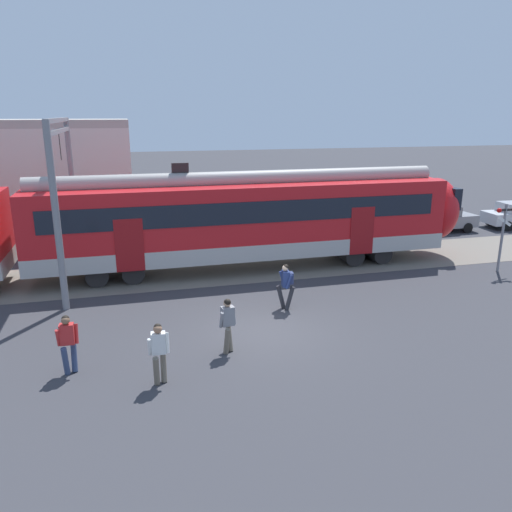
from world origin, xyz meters
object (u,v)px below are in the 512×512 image
at_px(pedestrian_white, 159,349).
at_px(parked_car_grey, 441,218).
at_px(commuter_train, 36,230).
at_px(pedestrian_grey, 228,322).
at_px(pedestrian_red, 68,339).
at_px(crossing_signal, 504,227).
at_px(pedestrian_navy, 286,283).

distance_m(pedestrian_white, parked_car_grey, 21.74).
relative_size(commuter_train, pedestrian_grey, 22.83).
xyz_separation_m(pedestrian_red, pedestrian_white, (2.28, -1.17, -0.03)).
relative_size(pedestrian_grey, crossing_signal, 0.56).
relative_size(pedestrian_red, parked_car_grey, 0.41).
bearing_deg(pedestrian_white, pedestrian_red, 152.81).
bearing_deg(parked_car_grey, pedestrian_red, -148.20).
bearing_deg(pedestrian_white, commuter_train, 114.02).
bearing_deg(commuter_train, pedestrian_red, -77.19).
distance_m(commuter_train, crossing_signal, 19.47).
distance_m(pedestrian_red, pedestrian_white, 2.56).
relative_size(pedestrian_red, pedestrian_white, 1.00).
height_order(pedestrian_red, pedestrian_grey, same).
relative_size(pedestrian_white, pedestrian_grey, 1.00).
distance_m(pedestrian_red, pedestrian_grey, 4.31).
height_order(commuter_train, crossing_signal, commuter_train).
distance_m(pedestrian_grey, parked_car_grey, 19.36).
xyz_separation_m(pedestrian_white, pedestrian_grey, (2.03, 1.26, 0.00)).
xyz_separation_m(pedestrian_red, parked_car_grey, (19.50, 12.09, -0.21)).
xyz_separation_m(pedestrian_white, pedestrian_navy, (4.69, 4.03, 0.03)).
height_order(pedestrian_grey, parked_car_grey, pedestrian_grey).
relative_size(pedestrian_grey, pedestrian_navy, 1.00).
bearing_deg(crossing_signal, pedestrian_red, -164.97).
bearing_deg(pedestrian_red, pedestrian_navy, 22.29).
relative_size(pedestrian_navy, crossing_signal, 0.56).
xyz_separation_m(parked_car_grey, crossing_signal, (-2.15, -7.43, 1.23)).
bearing_deg(pedestrian_white, pedestrian_grey, 31.81).
relative_size(pedestrian_red, pedestrian_grey, 1.00).
xyz_separation_m(pedestrian_grey, pedestrian_navy, (2.66, 2.77, 0.03)).
bearing_deg(commuter_train, pedestrian_navy, -30.53).
relative_size(pedestrian_grey, parked_car_grey, 0.41).
height_order(pedestrian_red, pedestrian_navy, same).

